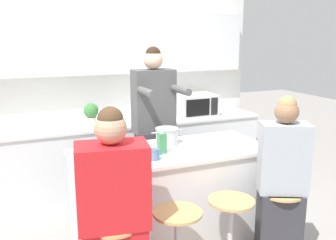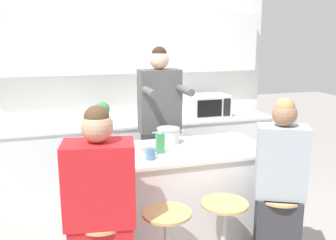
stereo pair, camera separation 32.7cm
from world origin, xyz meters
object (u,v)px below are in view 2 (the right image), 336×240
object	(u,v)px
bar_stool_rightmost	(277,233)
fruit_bowl	(135,149)
person_wrapped_blanket	(101,219)
person_cooking	(160,134)
person_seated_near	(279,198)
cooking_pot	(168,136)
coffee_cup_near	(151,154)
kitchen_island	(171,199)
juice_carton	(160,143)
potted_plant	(102,111)
microwave	(207,106)

from	to	relation	value
bar_stool_rightmost	fruit_bowl	size ratio (longest dim) A/B	3.70
bar_stool_rightmost	person_wrapped_blanket	distance (m)	1.43
person_cooking	person_seated_near	size ratio (longest dim) A/B	1.24
cooking_pot	coffee_cup_near	distance (m)	0.48
kitchen_island	juice_carton	world-z (taller)	juice_carton
potted_plant	kitchen_island	bearing A→B (deg)	-74.72
person_cooking	person_seated_near	world-z (taller)	person_cooking
person_wrapped_blanket	juice_carton	world-z (taller)	person_wrapped_blanket
person_seated_near	potted_plant	world-z (taller)	person_seated_near
cooking_pot	fruit_bowl	distance (m)	0.40
juice_carton	potted_plant	distance (m)	1.52
person_seated_near	fruit_bowl	size ratio (longest dim) A/B	7.91
juice_carton	potted_plant	world-z (taller)	potted_plant
coffee_cup_near	potted_plant	bearing A→B (deg)	95.61
kitchen_island	person_wrapped_blanket	bearing A→B (deg)	-137.55
person_seated_near	person_wrapped_blanket	bearing A→B (deg)	-153.62
fruit_bowl	microwave	xyz separation A→B (m)	(1.26, 1.39, 0.06)
kitchen_island	cooking_pot	distance (m)	0.57
potted_plant	bar_stool_rightmost	bearing A→B (deg)	-62.45
microwave	bar_stool_rightmost	bearing A→B (deg)	-97.11
microwave	fruit_bowl	bearing A→B (deg)	-132.18
microwave	potted_plant	bearing A→B (deg)	178.19
person_wrapped_blanket	cooking_pot	size ratio (longest dim) A/B	4.91
person_wrapped_blanket	potted_plant	xyz separation A→B (m)	(0.30, 2.08, 0.33)
coffee_cup_near	bar_stool_rightmost	bearing A→B (deg)	-25.30
cooking_pot	potted_plant	xyz separation A→B (m)	(-0.43, 1.25, 0.02)
bar_stool_rightmost	person_cooking	distance (m)	1.53
person_wrapped_blanket	cooking_pot	xyz separation A→B (m)	(0.74, 0.83, 0.31)
person_wrapped_blanket	fruit_bowl	size ratio (longest dim) A/B	8.01
bar_stool_rightmost	person_wrapped_blanket	world-z (taller)	person_wrapped_blanket
person_cooking	cooking_pot	bearing A→B (deg)	-95.95
fruit_bowl	juice_carton	xyz separation A→B (m)	(0.20, -0.06, 0.06)
cooking_pot	potted_plant	size ratio (longest dim) A/B	1.22
bar_stool_rightmost	cooking_pot	world-z (taller)	cooking_pot
person_wrapped_blanket	person_seated_near	size ratio (longest dim) A/B	1.01
kitchen_island	person_seated_near	size ratio (longest dim) A/B	1.18
person_cooking	person_seated_near	distance (m)	1.45
person_wrapped_blanket	juice_carton	xyz separation A→B (m)	(0.58, 0.58, 0.32)
kitchen_island	coffee_cup_near	size ratio (longest dim) A/B	15.75
kitchen_island	microwave	size ratio (longest dim) A/B	3.30
bar_stool_rightmost	person_wrapped_blanket	size ratio (longest dim) A/B	0.46
person_wrapped_blanket	coffee_cup_near	distance (m)	0.70
cooking_pot	juice_carton	xyz separation A→B (m)	(-0.15, -0.25, 0.01)
microwave	potted_plant	xyz separation A→B (m)	(-1.34, 0.04, -0.00)
cooking_pot	coffee_cup_near	xyz separation A→B (m)	(-0.27, -0.39, -0.03)
person_seated_near	microwave	world-z (taller)	person_seated_near
fruit_bowl	microwave	world-z (taller)	microwave
person_cooking	fruit_bowl	distance (m)	0.78
person_seated_near	fruit_bowl	bearing A→B (deg)	173.58
bar_stool_rightmost	person_cooking	bearing A→B (deg)	114.56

